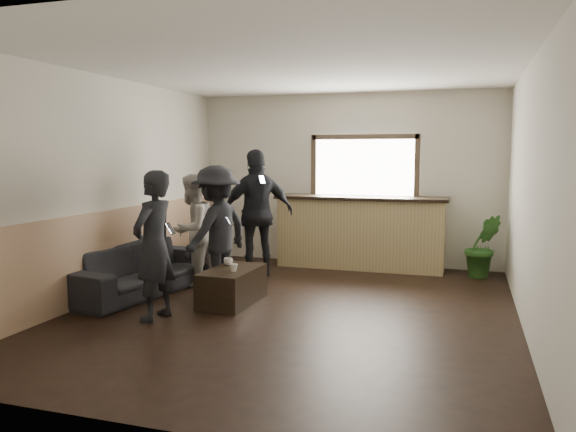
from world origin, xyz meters
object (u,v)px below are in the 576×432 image
(potted_plant, at_px, (483,246))
(person_b, at_px, (192,230))
(coffee_table, at_px, (232,286))
(cup_a, at_px, (228,261))
(sofa, at_px, (140,269))
(cup_b, at_px, (234,268))
(person_a, at_px, (154,246))
(person_d, at_px, (258,213))
(bar_counter, at_px, (361,228))
(person_c, at_px, (217,230))

(potted_plant, height_order, person_b, person_b)
(coffee_table, height_order, person_b, person_b)
(cup_a, bearing_deg, potted_plant, 35.66)
(sofa, bearing_deg, cup_b, -89.63)
(person_a, bearing_deg, person_d, 178.32)
(cup_b, height_order, person_b, person_b)
(cup_a, bearing_deg, person_b, 145.90)
(bar_counter, relative_size, potted_plant, 2.86)
(coffee_table, height_order, potted_plant, potted_plant)
(cup_b, bearing_deg, person_a, -130.48)
(person_c, bearing_deg, cup_a, 71.47)
(bar_counter, distance_m, person_b, 2.76)
(cup_a, bearing_deg, coffee_table, -56.20)
(cup_b, height_order, person_c, person_c)
(potted_plant, bearing_deg, person_b, -156.09)
(person_a, bearing_deg, cup_b, 144.85)
(cup_a, height_order, person_b, person_b)
(bar_counter, relative_size, person_d, 1.43)
(coffee_table, bearing_deg, person_c, 134.98)
(sofa, bearing_deg, person_b, -26.20)
(coffee_table, distance_m, person_c, 0.81)
(person_b, bearing_deg, cup_a, 62.33)
(person_d, bearing_deg, potted_plant, 156.24)
(coffee_table, xyz_separation_m, cup_b, (0.08, -0.13, 0.26))
(bar_counter, distance_m, person_c, 2.70)
(bar_counter, height_order, sofa, bar_counter)
(sofa, relative_size, person_c, 1.31)
(sofa, xyz_separation_m, person_b, (0.45, 0.62, 0.45))
(sofa, bearing_deg, coffee_table, -84.86)
(bar_counter, height_order, potted_plant, bar_counter)
(cup_a, height_order, potted_plant, potted_plant)
(bar_counter, bearing_deg, cup_a, -117.28)
(cup_b, distance_m, potted_plant, 3.85)
(sofa, distance_m, person_a, 1.36)
(person_d, bearing_deg, person_a, 43.83)
(bar_counter, bearing_deg, person_c, -123.05)
(person_c, xyz_separation_m, person_d, (0.12, 1.18, 0.11))
(sofa, distance_m, person_d, 1.92)
(cup_b, xyz_separation_m, person_a, (-0.63, -0.73, 0.35))
(person_c, bearing_deg, person_d, -169.99)
(cup_a, xyz_separation_m, person_b, (-0.76, 0.51, 0.30))
(sofa, height_order, person_d, person_d)
(potted_plant, distance_m, person_a, 4.82)
(sofa, relative_size, person_b, 1.41)
(coffee_table, relative_size, person_a, 0.58)
(person_a, bearing_deg, bar_counter, 160.07)
(person_c, bearing_deg, coffee_table, 60.73)
(cup_a, distance_m, person_c, 0.46)
(potted_plant, relative_size, person_d, 0.50)
(cup_a, distance_m, potted_plant, 3.81)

